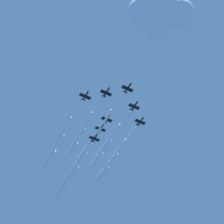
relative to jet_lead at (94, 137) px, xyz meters
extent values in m
cylinder|color=black|center=(-14.39, 47.94, -0.01)|extent=(3.72, 8.94, 1.15)
cone|color=#EAB70C|center=(-15.87, 52.77, -0.01)|extent=(1.42, 1.56, 1.09)
cylinder|color=black|center=(-13.01, 43.40, -0.01)|extent=(1.00, 0.82, 0.86)
ellipsoid|color=black|center=(-14.95, 49.84, 0.46)|extent=(1.31, 2.05, 0.71)
cube|color=black|center=(-14.24, 47.42, -0.06)|extent=(8.82, 5.03, 0.49)
cube|color=#EAB70C|center=(-17.91, 46.30, 0.17)|extent=(1.34, 2.41, 0.13)
cube|color=#EAB70C|center=(-10.56, 48.55, -0.15)|extent=(1.34, 2.41, 0.13)
cube|color=black|center=(-13.29, 44.32, -0.01)|extent=(3.38, 1.99, 0.23)
cube|color=#EAB70C|center=(-13.25, 44.33, 0.94)|extent=(0.60, 1.40, 1.90)
cylinder|color=white|center=(-10.34, 34.68, -0.01)|extent=(7.31, 19.81, 1.46)
cylinder|color=white|center=(-4.91, 17.91, -0.02)|extent=(8.01, 20.02, 2.19)
cylinder|color=white|center=(-0.16, 0.93, -0.01)|extent=(8.71, 20.24, 2.91)
cylinder|color=white|center=(4.57, -16.05, 0.01)|extent=(9.40, 20.45, 3.64)
cylinder|color=black|center=(-22.29, 35.19, -1.25)|extent=(3.69, 8.95, 1.15)
cone|color=#EAB70C|center=(-23.75, 40.03, -1.25)|extent=(1.42, 1.56, 1.09)
cylinder|color=black|center=(-20.93, 30.64, -1.25)|extent=(1.00, 0.82, 0.86)
ellipsoid|color=black|center=(-22.84, 37.09, -0.79)|extent=(1.31, 2.05, 0.72)
cube|color=black|center=(-22.14, 34.67, -1.30)|extent=(8.82, 5.00, 0.55)
cube|color=#EAB70C|center=(-25.82, 33.57, -1.04)|extent=(1.34, 2.41, 0.13)
cube|color=#EAB70C|center=(-18.45, 35.78, -1.42)|extent=(1.34, 2.41, 0.13)
cube|color=black|center=(-21.21, 31.57, -1.25)|extent=(3.38, 1.97, 0.26)
cube|color=#EAB70C|center=(-21.16, 31.58, -0.30)|extent=(0.61, 1.40, 1.90)
cylinder|color=white|center=(-18.58, 22.82, -1.25)|extent=(6.61, 17.75, 1.47)
cylinder|color=white|center=(-13.77, 7.83, -1.27)|extent=(7.31, 17.96, 2.20)
cylinder|color=white|center=(-9.64, -7.35, -1.25)|extent=(8.01, 18.17, 2.93)
cylinder|color=white|center=(-5.54, -22.55, -1.23)|extent=(8.71, 18.38, 3.67)
cylinder|color=black|center=(-0.89, 41.42, 0.09)|extent=(3.57, 8.97, 1.14)
cone|color=#EAB70C|center=(-2.27, 46.28, 0.09)|extent=(1.40, 1.55, 1.09)
cylinder|color=black|center=(0.42, 36.85, 0.09)|extent=(0.99, 0.81, 0.86)
ellipsoid|color=black|center=(-1.41, 43.33, 0.56)|extent=(1.28, 2.04, 0.71)
cube|color=black|center=(-0.74, 40.90, 0.04)|extent=(8.82, 4.90, 0.47)
cube|color=#EAB70C|center=(-4.44, 39.84, 0.26)|extent=(1.31, 2.40, 0.13)
cube|color=#EAB70C|center=(2.96, 41.96, -0.04)|extent=(1.31, 2.40, 0.13)
cube|color=black|center=(0.15, 37.78, 0.09)|extent=(3.38, 1.94, 0.23)
cube|color=#EAB70C|center=(0.19, 37.79, 1.04)|extent=(0.57, 1.40, 1.90)
cylinder|color=white|center=(2.70, 28.85, 0.09)|extent=(6.46, 18.14, 1.45)
cylinder|color=white|center=(7.39, 13.51, 0.08)|extent=(7.16, 18.34, 2.18)
cylinder|color=white|center=(11.39, -2.03, 0.09)|extent=(7.86, 18.54, 2.91)
cylinder|color=white|center=(15.37, -17.57, 0.11)|extent=(8.56, 18.73, 3.64)
cylinder|color=black|center=(-30.19, 22.44, -0.87)|extent=(3.61, 8.96, 1.15)
cone|color=#EAB70C|center=(-31.60, 27.29, -0.87)|extent=(1.41, 1.55, 1.09)
cylinder|color=black|center=(-28.87, 17.88, -0.87)|extent=(1.00, 0.82, 0.86)
ellipsoid|color=black|center=(-30.73, 24.35, -0.40)|extent=(1.29, 2.05, 0.72)
cube|color=black|center=(-30.05, 21.92, -0.92)|extent=(8.82, 4.93, 0.54)
cube|color=#EAB70C|center=(-33.74, 20.85, -0.66)|extent=(1.32, 2.41, 0.13)
cube|color=#EAB70C|center=(-26.35, 22.99, -1.03)|extent=(1.32, 2.41, 0.13)
cube|color=black|center=(-29.14, 18.81, -0.87)|extent=(3.38, 1.95, 0.25)
cube|color=#EAB70C|center=(-29.10, 18.82, 0.08)|extent=(0.59, 1.40, 1.90)
cylinder|color=white|center=(-26.50, 9.70, -0.87)|extent=(6.68, 18.56, 1.46)
cylinder|color=white|center=(-21.63, -6.00, -0.88)|extent=(7.38, 18.76, 2.20)
cylinder|color=white|center=(-17.44, -21.90, -0.86)|extent=(8.08, 18.97, 2.93)
cylinder|color=white|center=(-13.28, -37.80, -0.84)|extent=(8.79, 19.17, 3.66)
cylinder|color=black|center=(12.62, 34.90, 1.01)|extent=(3.59, 8.96, 1.14)
cone|color=#EAB70C|center=(11.22, 39.75, 1.01)|extent=(1.40, 1.55, 1.08)
cylinder|color=black|center=(13.94, 30.34, 1.01)|extent=(0.99, 0.81, 0.85)
ellipsoid|color=black|center=(12.09, 36.81, 1.48)|extent=(1.28, 2.04, 0.71)
cube|color=black|center=(12.77, 34.38, 0.96)|extent=(8.82, 4.93, 0.43)
cube|color=#EAB70C|center=(9.08, 33.31, 1.17)|extent=(1.31, 2.40, 0.12)
cube|color=#EAB70C|center=(16.47, 35.45, 0.90)|extent=(1.31, 2.40, 0.12)
cube|color=black|center=(13.67, 31.27, 1.01)|extent=(3.38, 1.95, 0.21)
cube|color=#EAB70C|center=(13.70, 31.28, 1.96)|extent=(0.57, 1.40, 1.90)
cylinder|color=white|center=(16.58, 21.22, 1.01)|extent=(7.26, 20.72, 1.45)
cylinder|color=white|center=(21.97, 3.63, 1.00)|extent=(7.96, 20.92, 2.17)
cylinder|color=white|center=(26.67, -14.15, 1.02)|extent=(8.65, 21.12, 2.89)
cylinder|color=white|center=(31.36, -31.94, 1.03)|extent=(9.35, 21.32, 3.62)
cylinder|color=black|center=(-5.98, 19.04, -0.24)|extent=(3.55, 8.98, 1.17)
cone|color=#EAB70C|center=(-7.34, 23.90, -0.24)|extent=(1.42, 1.55, 1.11)
cylinder|color=black|center=(-4.71, 14.46, -0.24)|extent=(1.01, 0.81, 0.88)
ellipsoid|color=black|center=(-6.49, 20.95, 0.23)|extent=(1.28, 2.05, 0.73)
cube|color=black|center=(-5.84, 18.52, -0.29)|extent=(8.81, 4.86, 0.69)
cube|color=#EAB70C|center=(-9.54, 17.48, 0.04)|extent=(1.30, 2.40, 0.15)
cube|color=#EAB70C|center=(-2.14, 19.55, -0.47)|extent=(1.30, 2.40, 0.15)
cube|color=black|center=(-4.97, 15.40, -0.24)|extent=(3.38, 1.92, 0.31)
cube|color=#EAB70C|center=(-4.91, 15.41, 0.71)|extent=(0.61, 1.41, 1.90)
cylinder|color=white|center=(-2.33, 5.94, -0.24)|extent=(6.72, 19.34, 1.49)
cylinder|color=white|center=(2.56, -10.45, -0.25)|extent=(7.44, 19.54, 2.23)
cylinder|color=white|center=(6.76, -27.03, -0.23)|extent=(8.15, 19.74, 2.98)
cylinder|color=white|center=(10.93, -43.62, -0.20)|extent=(8.87, 19.94, 3.72)
cylinder|color=black|center=(-3.18, 9.40, -0.69)|extent=(3.64, 8.97, 1.18)
cone|color=#EAB70C|center=(-4.58, 14.25, -0.69)|extent=(1.44, 1.56, 1.12)
cylinder|color=black|center=(-1.86, 4.84, -0.69)|extent=(1.02, 0.82, 0.89)
ellipsoid|color=black|center=(-3.69, 11.32, -0.22)|extent=(1.31, 2.05, 0.74)
cube|color=black|center=(-3.03, 8.88, -0.74)|extent=(8.80, 4.92, 0.80)
cube|color=#EAB70C|center=(-6.72, 7.82, -0.36)|extent=(1.32, 2.41, 0.15)
cube|color=#EAB70C|center=(0.66, 9.95, -0.97)|extent=(1.32, 2.41, 0.15)
cube|color=black|center=(-2.13, 5.77, -0.69)|extent=(3.38, 1.94, 0.35)
cube|color=#EAB70C|center=(-2.06, 5.79, 0.26)|extent=(0.65, 1.42, 1.90)
cylinder|color=white|center=(0.56, -3.53, -0.69)|extent=(6.82, 19.00, 1.51)
cylinder|color=white|center=(5.51, -19.60, -0.71)|extent=(7.54, 19.21, 2.26)
cylinder|color=white|center=(9.78, -35.87, -0.68)|extent=(8.26, 19.42, 3.01)
cylinder|color=white|center=(14.03, -52.15, -0.64)|extent=(8.99, 19.63, 3.76)
cylinder|color=black|center=(-0.38, -0.23, -1.56)|extent=(3.53, 8.97, 1.13)
cone|color=#EAB70C|center=(-1.75, 4.63, -1.56)|extent=(1.39, 1.54, 1.07)
cylinder|color=black|center=(0.91, -4.80, -1.56)|extent=(0.98, 0.81, 0.85)
ellipsoid|color=black|center=(-0.90, 1.68, -1.09)|extent=(1.27, 2.04, 0.70)
cube|color=black|center=(-0.23, -0.75, -1.61)|extent=(8.82, 4.88, 0.38)
cube|color=#EAB70C|center=(-3.93, -1.80, -1.43)|extent=(1.30, 2.40, 0.12)
cube|color=#EAB70C|center=(3.47, 0.30, -1.65)|extent=(1.30, 2.40, 0.12)
cube|color=black|center=(0.65, -3.87, -1.56)|extent=(3.38, 1.93, 0.19)
cube|color=#EAB70C|center=(0.68, -3.86, -0.61)|extent=(0.55, 1.39, 1.90)
cylinder|color=white|center=(3.44, -13.75, -1.56)|extent=(7.01, 20.30, 1.44)
cylinder|color=white|center=(8.62, -30.98, -1.57)|extent=(7.70, 20.50, 2.16)
cylinder|color=white|center=(13.11, -48.41, -1.56)|extent=(8.39, 20.69, 2.88)
cylinder|color=white|center=(17.57, -65.84, -1.54)|extent=(9.08, 20.89, 3.60)
sphere|color=white|center=(-19.87, 102.43, 3.55)|extent=(24.98, 24.98, 24.98)
sphere|color=white|center=(-32.03, 102.77, 3.79)|extent=(18.73, 18.73, 18.73)
sphere|color=white|center=(-10.63, 99.67, 3.76)|extent=(17.49, 17.49, 17.49)
sphere|color=white|center=(-21.26, 91.63, 4.44)|extent=(16.24, 16.24, 16.24)
sphere|color=white|center=(-21.95, 103.48, 10.37)|extent=(13.74, 13.74, 13.74)
camera|label=1|loc=(21.28, 161.86, -184.79)|focal=51.84mm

